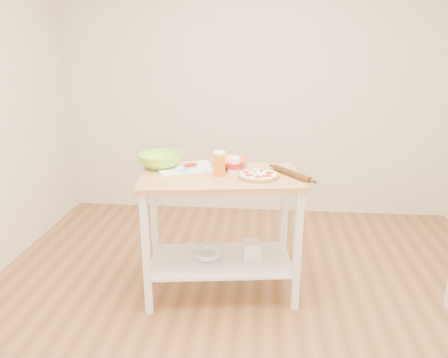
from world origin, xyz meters
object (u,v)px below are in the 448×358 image
Objects in this scene: shelf_bin at (252,249)px; shelf_glass_bowl at (208,254)px; green_bowl at (160,160)px; rolling_pin at (292,174)px; pizza at (258,175)px; beer_pint at (219,163)px; cutting_board at (186,168)px; orange_bowl at (229,162)px; yogurt_tub at (234,165)px; prep_island at (221,210)px; spatula at (187,169)px; knife at (164,165)px.

shelf_glass_bowl is at bearing -171.51° from shelf_bin.
green_bowl reaches higher than rolling_pin.
pizza is 0.23m from rolling_pin.
beer_pint reaches higher than shelf_bin.
pizza is at bearing -39.53° from cutting_board.
orange_bowl is 0.16m from yogurt_tub.
shelf_glass_bowl is 0.33m from shelf_bin.
shelf_bin is at bearing 171.80° from rolling_pin.
green_bowl reaches higher than prep_island.
shelf_bin is at bearing -32.09° from cutting_board.
shelf_glass_bowl is at bearing -161.73° from yogurt_tub.
orange_bowl is 2.04× the size of shelf_bin.
rolling_pin is 1.60× the size of shelf_glass_bowl.
spatula is 0.23m from green_bowl.
beer_pint is 0.88× the size of yogurt_tub.
rolling_pin is 0.85m from shelf_glass_bowl.
shelf_glass_bowl is at bearing -179.89° from prep_island.
green_bowl is (-0.21, 0.09, 0.03)m from spatula.
shelf_bin is at bearing 111.86° from pizza.
beer_pint reaches higher than knife.
shelf_bin is (0.14, -0.01, -0.63)m from yogurt_tub.
rolling_pin is (0.23, 0.04, 0.00)m from pizza.
spatula is at bearing 162.43° from beer_pint.
beer_pint reaches higher than rolling_pin.
beer_pint is 0.12m from yogurt_tub.
shelf_bin is at bearing 12.04° from prep_island.
prep_island is 0.55m from rolling_pin.
pizza is 1.06× the size of orange_bowl.
pizza reaches higher than knife.
prep_island is 0.57m from green_bowl.
rolling_pin is 0.65m from shelf_bin.
rolling_pin reaches higher than prep_island.
rolling_pin is (0.74, -0.11, 0.01)m from cutting_board.
orange_bowl reaches higher than spatula.
yogurt_tub reaches higher than knife.
green_bowl is (-0.19, 0.03, 0.04)m from cutting_board.
rolling_pin is at bearing -24.36° from orange_bowl.
orange_bowl reaches higher than pizza.
pizza reaches higher than spatula.
rolling_pin is (0.93, -0.15, -0.03)m from green_bowl.
cutting_board is 2.89× the size of beer_pint.
orange_bowl is (-0.22, 0.24, 0.02)m from pizza.
prep_island is 0.53m from knife.
rolling_pin is at bearing -8.20° from shelf_bin.
prep_island is 0.37m from spatula.
green_bowl is at bearing 170.87° from shelf_bin.
cutting_board is at bearing 163.58° from pizza.
green_bowl is 0.90× the size of rolling_pin.
green_bowl is (-0.49, -0.05, 0.02)m from orange_bowl.
prep_island is 2.39× the size of cutting_board.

